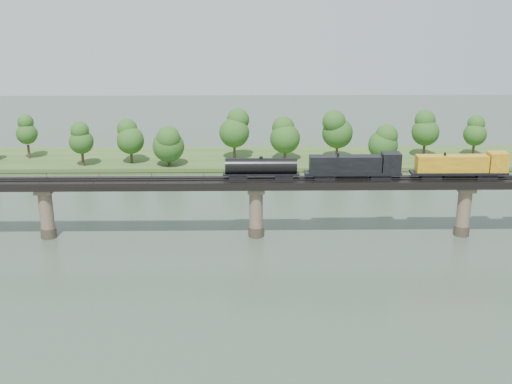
{
  "coord_description": "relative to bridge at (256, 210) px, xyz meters",
  "views": [
    {
      "loc": [
        -1.75,
        -85.75,
        46.06
      ],
      "look_at": [
        -0.01,
        30.0,
        9.0
      ],
      "focal_mm": 45.0,
      "sensor_mm": 36.0,
      "label": 1
    }
  ],
  "objects": [
    {
      "name": "ground",
      "position": [
        0.0,
        -30.0,
        -5.46
      ],
      "size": [
        400.0,
        400.0,
        0.0
      ],
      "primitive_type": "plane",
      "color": "#334133",
      "rests_on": "ground"
    },
    {
      "name": "far_bank",
      "position": [
        0.0,
        55.0,
        -4.66
      ],
      "size": [
        300.0,
        24.0,
        1.6
      ],
      "primitive_type": "cube",
      "color": "#375321",
      "rests_on": "ground"
    },
    {
      "name": "bridge",
      "position": [
        0.0,
        0.0,
        0.0
      ],
      "size": [
        236.0,
        30.0,
        11.5
      ],
      "color": "#473A2D",
      "rests_on": "ground"
    },
    {
      "name": "bridge_superstructure",
      "position": [
        0.0,
        0.0,
        6.33
      ],
      "size": [
        220.0,
        4.9,
        0.75
      ],
      "color": "black",
      "rests_on": "bridge"
    },
    {
      "name": "far_treeline",
      "position": [
        -8.21,
        50.52,
        3.37
      ],
      "size": [
        289.06,
        17.54,
        13.6
      ],
      "color": "#382619",
      "rests_on": "far_bank"
    },
    {
      "name": "freight_train",
      "position": [
        31.72,
        -0.0,
        8.46
      ],
      "size": [
        73.7,
        2.87,
        5.07
      ],
      "color": "black",
      "rests_on": "bridge"
    }
  ]
}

